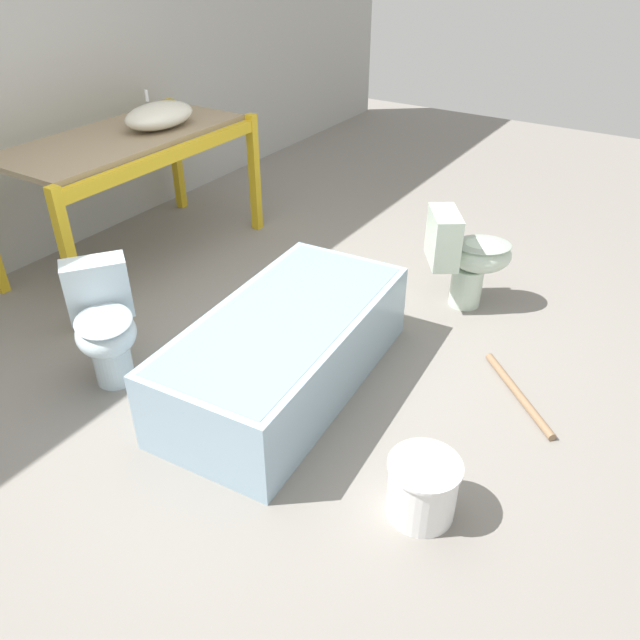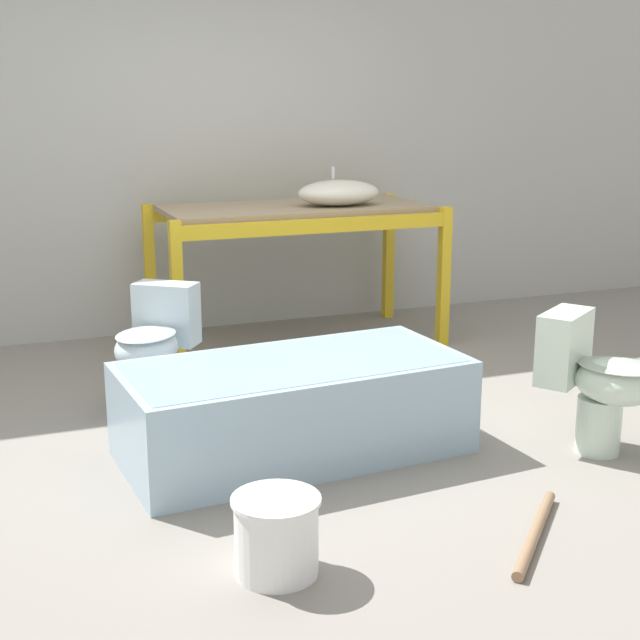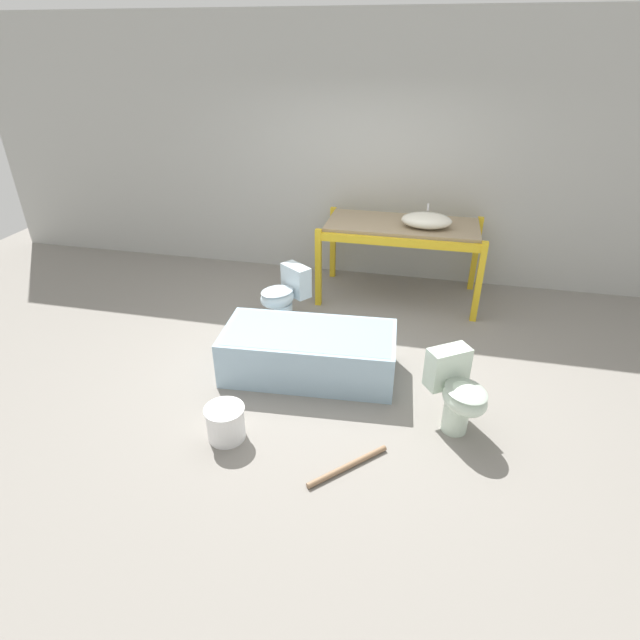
% 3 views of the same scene
% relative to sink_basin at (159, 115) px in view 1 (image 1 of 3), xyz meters
% --- Properties ---
extents(ground_plane, '(12.00, 12.00, 0.00)m').
position_rel_sink_basin_xyz_m(ground_plane, '(-0.81, -1.44, -1.05)').
color(ground_plane, gray).
extents(shelving_rack, '(1.92, 0.95, 0.97)m').
position_rel_sink_basin_xyz_m(shelving_rack, '(-0.28, 0.11, -0.22)').
color(shelving_rack, gold).
rests_on(shelving_rack, ground_plane).
extents(sink_basin, '(0.58, 0.37, 0.25)m').
position_rel_sink_basin_xyz_m(sink_basin, '(0.00, 0.00, 0.00)').
color(sink_basin, silver).
rests_on(sink_basin, shelving_rack).
extents(bathtub_main, '(1.69, 0.89, 0.46)m').
position_rel_sink_basin_xyz_m(bathtub_main, '(-0.96, -1.77, -0.79)').
color(bathtub_main, '#99B7CC').
rests_on(bathtub_main, ground_plane).
extents(toilet_near, '(0.60, 0.64, 0.68)m').
position_rel_sink_basin_xyz_m(toilet_near, '(-1.46, -0.90, -0.68)').
color(toilet_near, silver).
rests_on(toilet_near, ground_plane).
extents(toilet_far, '(0.59, 0.65, 0.68)m').
position_rel_sink_basin_xyz_m(toilet_far, '(0.40, -2.28, -0.68)').
color(toilet_far, silver).
rests_on(toilet_far, ground_plane).
extents(bucket_white, '(0.33, 0.33, 0.30)m').
position_rel_sink_basin_xyz_m(bucket_white, '(-1.40, -2.81, -0.90)').
color(bucket_white, white).
rests_on(bucket_white, ground_plane).
extents(loose_pipe, '(0.54, 0.55, 0.04)m').
position_rel_sink_basin_xyz_m(loose_pipe, '(-0.37, -2.94, -1.03)').
color(loose_pipe, '#8C6B4C').
rests_on(loose_pipe, ground_plane).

